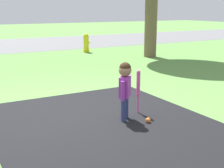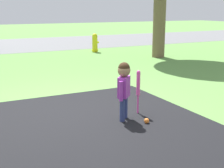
{
  "view_description": "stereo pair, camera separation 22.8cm",
  "coord_description": "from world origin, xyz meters",
  "px_view_note": "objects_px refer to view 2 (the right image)",
  "views": [
    {
      "loc": [
        -1.78,
        -4.68,
        1.68
      ],
      "look_at": [
        0.62,
        -0.41,
        0.48
      ],
      "focal_mm": 50.0,
      "sensor_mm": 36.0,
      "label": 1
    },
    {
      "loc": [
        -1.58,
        -4.79,
        1.68
      ],
      "look_at": [
        0.62,
        -0.41,
        0.48
      ],
      "focal_mm": 50.0,
      "sensor_mm": 36.0,
      "label": 2
    }
  ],
  "objects_px": {
    "baseball_bat": "(138,86)",
    "sports_ball": "(147,121)",
    "fire_hydrant": "(95,43)",
    "child": "(124,83)"
  },
  "relations": [
    {
      "from": "child",
      "to": "baseball_bat",
      "type": "relative_size",
      "value": 1.25
    },
    {
      "from": "sports_ball",
      "to": "fire_hydrant",
      "type": "relative_size",
      "value": 0.11
    },
    {
      "from": "baseball_bat",
      "to": "fire_hydrant",
      "type": "height_order",
      "value": "fire_hydrant"
    },
    {
      "from": "child",
      "to": "sports_ball",
      "type": "relative_size",
      "value": 11.31
    },
    {
      "from": "child",
      "to": "sports_ball",
      "type": "bearing_deg",
      "value": -97.48
    },
    {
      "from": "fire_hydrant",
      "to": "sports_ball",
      "type": "bearing_deg",
      "value": -108.02
    },
    {
      "from": "sports_ball",
      "to": "child",
      "type": "bearing_deg",
      "value": 128.06
    },
    {
      "from": "baseball_bat",
      "to": "sports_ball",
      "type": "relative_size",
      "value": 9.03
    },
    {
      "from": "baseball_bat",
      "to": "fire_hydrant",
      "type": "distance_m",
      "value": 7.42
    },
    {
      "from": "baseball_bat",
      "to": "fire_hydrant",
      "type": "relative_size",
      "value": 0.99
    }
  ]
}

